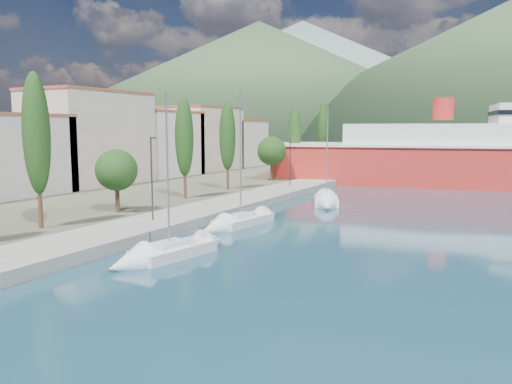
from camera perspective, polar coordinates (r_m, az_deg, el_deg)
The scene contains 10 objects.
ground at distance 134.49m, azimuth 21.66°, elevation 3.55°, with size 1400.00×1400.00×0.00m, color navy.
quay at distance 46.51m, azimuth -2.89°, elevation -1.49°, with size 5.00×88.00×0.80m, color gray.
land_strip at distance 79.29m, azimuth -23.23°, elevation 1.51°, with size 70.00×148.00×0.70m, color #565644.
town_buildings at distance 68.62m, azimuth -14.92°, elevation 5.42°, with size 9.20×69.20×11.30m.
tree_row at distance 54.24m, azimuth -4.08°, elevation 5.60°, with size 3.78×63.63×11.33m.
lamp_posts at distance 37.16m, azimuth -11.58°, elevation 1.89°, with size 0.15×49.27×6.06m.
sailboat_near at distance 28.78m, azimuth -11.94°, elevation -7.34°, with size 3.35×7.43×10.30m.
sailboat_mid at distance 37.66m, azimuth -3.15°, elevation -3.75°, with size 3.01×7.97×11.18m.
sailboat_far at distance 48.64m, azimuth 8.07°, elevation -1.29°, with size 4.74×7.49×10.51m.
ferry at distance 72.93m, azimuth 27.23°, elevation 3.50°, with size 62.73×25.11×12.19m.
Camera 1 is at (14.54, -13.49, 7.45)m, focal length 35.00 mm.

